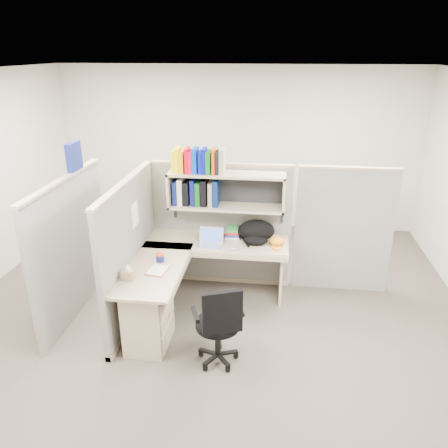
# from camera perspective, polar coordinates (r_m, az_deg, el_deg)

# --- Properties ---
(ground) EXTENTS (6.00, 6.00, 0.00)m
(ground) POSITION_cam_1_polar(r_m,az_deg,el_deg) (5.22, -1.77, -12.14)
(ground) COLOR #343028
(ground) RESTS_ON ground
(room_shell) EXTENTS (6.00, 6.00, 6.00)m
(room_shell) POSITION_cam_1_polar(r_m,az_deg,el_deg) (4.51, -2.01, 5.14)
(room_shell) COLOR #BCB7AA
(room_shell) RESTS_ON ground
(cubicle) EXTENTS (3.79, 1.84, 1.95)m
(cubicle) POSITION_cam_1_polar(r_m,az_deg,el_deg) (5.24, -5.10, -0.77)
(cubicle) COLOR slate
(cubicle) RESTS_ON ground
(desk) EXTENTS (1.74, 1.75, 0.73)m
(desk) POSITION_cam_1_polar(r_m,az_deg,el_deg) (4.82, -7.22, -9.28)
(desk) COLOR tan
(desk) RESTS_ON ground
(laptop) EXTENTS (0.31, 0.31, 0.21)m
(laptop) POSITION_cam_1_polar(r_m,az_deg,el_deg) (5.18, -1.89, -1.84)
(laptop) COLOR silver
(laptop) RESTS_ON desk
(backpack) EXTENTS (0.46, 0.37, 0.26)m
(backpack) POSITION_cam_1_polar(r_m,az_deg,el_deg) (5.29, 4.23, -1.08)
(backpack) COLOR black
(backpack) RESTS_ON desk
(orange_cap) EXTENTS (0.18, 0.21, 0.10)m
(orange_cap) POSITION_cam_1_polar(r_m,az_deg,el_deg) (5.27, 6.92, -2.23)
(orange_cap) COLOR orange
(orange_cap) RESTS_ON desk
(snack_canister) EXTENTS (0.09, 0.09, 0.09)m
(snack_canister) POSITION_cam_1_polar(r_m,az_deg,el_deg) (4.89, -8.34, -4.35)
(snack_canister) COLOR navy
(snack_canister) RESTS_ON desk
(tissue_box) EXTENTS (0.11, 0.11, 0.18)m
(tissue_box) POSITION_cam_1_polar(r_m,az_deg,el_deg) (4.57, -12.42, -6.10)
(tissue_box) COLOR tan
(tissue_box) RESTS_ON desk
(mouse) EXTENTS (0.09, 0.06, 0.03)m
(mouse) POSITION_cam_1_polar(r_m,az_deg,el_deg) (5.11, 1.24, -3.29)
(mouse) COLOR #8CA1C7
(mouse) RESTS_ON desk
(paper_cup) EXTENTS (0.07, 0.07, 0.10)m
(paper_cup) POSITION_cam_1_polar(r_m,az_deg,el_deg) (5.43, -0.54, -1.31)
(paper_cup) COLOR white
(paper_cup) RESTS_ON desk
(book_stack) EXTENTS (0.19, 0.25, 0.11)m
(book_stack) POSITION_cam_1_polar(r_m,az_deg,el_deg) (5.47, 1.09, -1.03)
(book_stack) COLOR gray
(book_stack) RESTS_ON desk
(loose_paper) EXTENTS (0.22, 0.27, 0.00)m
(loose_paper) POSITION_cam_1_polar(r_m,az_deg,el_deg) (4.73, -8.68, -5.93)
(loose_paper) COLOR silver
(loose_paper) RESTS_ON desk
(task_chair) EXTENTS (0.53, 0.49, 0.91)m
(task_chair) POSITION_cam_1_polar(r_m,az_deg,el_deg) (4.38, -0.71, -14.49)
(task_chair) COLOR black
(task_chair) RESTS_ON ground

